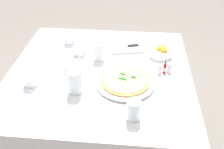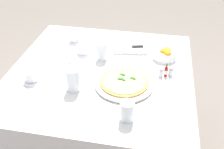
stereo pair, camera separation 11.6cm
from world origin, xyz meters
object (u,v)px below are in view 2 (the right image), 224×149
(coffee_cup_center_back, at_px, (32,76))
(hot_sauce_bottle, at_px, (166,71))
(coffee_cup_far_right, at_px, (75,37))
(napkin_folded, at_px, (130,49))
(water_glass_near_left, at_px, (127,112))
(water_glass_near_right, at_px, (102,52))
(salt_shaker, at_px, (161,73))
(coffee_cup_left_edge, at_px, (83,50))
(pizza, at_px, (124,81))
(water_glass_back_corner, at_px, (73,81))
(citrus_bowl, at_px, (165,54))
(coffee_cup_far_left, at_px, (73,64))
(pepper_shaker, at_px, (171,72))
(dinner_knife, at_px, (130,47))
(pizza_plate, at_px, (124,83))

(coffee_cup_center_back, xyz_separation_m, hot_sauce_bottle, (-0.74, -0.19, 0.00))
(coffee_cup_far_right, relative_size, napkin_folded, 0.55)
(water_glass_near_left, bearing_deg, coffee_cup_center_back, -19.70)
(water_glass_near_right, height_order, salt_shaker, water_glass_near_right)
(coffee_cup_far_right, bearing_deg, napkin_folded, 173.60)
(coffee_cup_far_right, height_order, coffee_cup_left_edge, coffee_cup_far_right)
(salt_shaker, bearing_deg, pizza, 31.19)
(napkin_folded, xyz_separation_m, salt_shaker, (-0.21, 0.27, 0.02))
(coffee_cup_far_right, xyz_separation_m, water_glass_back_corner, (-0.15, 0.52, 0.02))
(coffee_cup_center_back, distance_m, water_glass_near_left, 0.60)
(pizza, xyz_separation_m, coffee_cup_center_back, (0.51, 0.06, 0.00))
(coffee_cup_center_back, distance_m, salt_shaker, 0.73)
(coffee_cup_far_right, xyz_separation_m, salt_shaker, (-0.61, 0.31, -0.01))
(napkin_folded, bearing_deg, salt_shaker, 119.10)
(citrus_bowl, bearing_deg, coffee_cup_far_left, 21.13)
(coffee_cup_left_edge, distance_m, water_glass_near_right, 0.14)
(pepper_shaker, bearing_deg, dinner_knife, -42.54)
(coffee_cup_center_back, bearing_deg, coffee_cup_far_right, -101.93)
(pepper_shaker, bearing_deg, salt_shaker, 19.65)
(dinner_knife, distance_m, pepper_shaker, 0.36)
(water_glass_back_corner, distance_m, water_glass_near_right, 0.34)
(salt_shaker, bearing_deg, coffee_cup_left_edge, -17.60)
(pizza_plate, relative_size, coffee_cup_left_edge, 2.50)
(coffee_cup_center_back, xyz_separation_m, coffee_cup_far_left, (-0.18, -0.17, -0.00))
(water_glass_near_right, distance_m, salt_shaker, 0.39)
(coffee_cup_far_right, height_order, salt_shaker, coffee_cup_far_right)
(pizza, relative_size, citrus_bowl, 1.79)
(pizza_plate, bearing_deg, pepper_shaker, -151.13)
(pizza, height_order, coffee_cup_left_edge, coffee_cup_left_edge)
(water_glass_back_corner, bearing_deg, salt_shaker, -155.77)
(coffee_cup_far_left, distance_m, salt_shaker, 0.52)
(hot_sauce_bottle, bearing_deg, napkin_folded, -47.23)
(citrus_bowl, relative_size, pepper_shaker, 2.67)
(pizza_plate, distance_m, water_glass_back_corner, 0.28)
(citrus_bowl, bearing_deg, pizza_plate, 56.89)
(pizza, bearing_deg, citrus_bowl, -123.13)
(napkin_folded, bearing_deg, coffee_cup_far_right, -15.46)
(hot_sauce_bottle, bearing_deg, dinner_knife, -46.83)
(coffee_cup_left_edge, height_order, water_glass_back_corner, water_glass_back_corner)
(napkin_folded, distance_m, hot_sauce_bottle, 0.35)
(pizza_plate, bearing_deg, pizza, -89.75)
(dinner_knife, relative_size, pepper_shaker, 3.44)
(coffee_cup_far_right, relative_size, hot_sauce_bottle, 1.57)
(coffee_cup_center_back, bearing_deg, pizza, -173.61)
(pizza_plate, xyz_separation_m, coffee_cup_far_left, (0.33, -0.12, 0.02))
(coffee_cup_far_right, height_order, water_glass_back_corner, water_glass_back_corner)
(pizza, distance_m, citrus_bowl, 0.39)
(hot_sauce_bottle, bearing_deg, coffee_cup_center_back, 14.14)
(pizza_plate, relative_size, water_glass_near_right, 2.90)
(citrus_bowl, bearing_deg, water_glass_near_left, 74.55)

